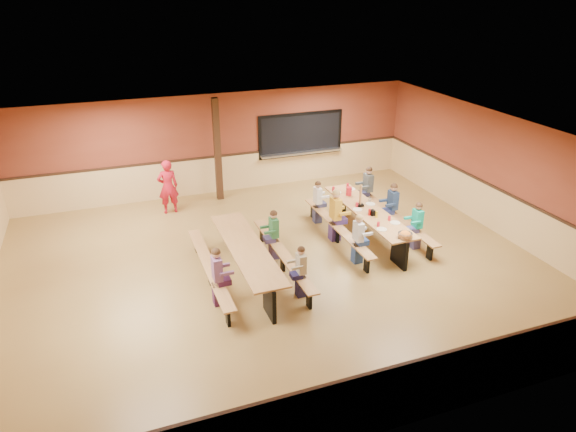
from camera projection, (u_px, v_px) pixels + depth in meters
name	position (u px, v px, depth m)	size (l,w,h in m)	color
ground	(274.00, 267.00, 11.67)	(12.00, 12.00, 0.00)	olive
room_envelope	(274.00, 240.00, 11.38)	(12.04, 10.04, 3.02)	brown
kitchen_pass_through	(301.00, 136.00, 16.10)	(2.78, 0.28, 1.38)	black
structural_post	(217.00, 150.00, 14.74)	(0.18, 0.18, 3.00)	black
cafeteria_table_main	(367.00, 218.00, 12.84)	(1.91, 3.70, 0.74)	#AB7743
cafeteria_table_second	(247.00, 256.00, 11.07)	(1.91, 3.70, 0.74)	#AB7743
seated_child_white_left	(358.00, 239.00, 11.63)	(0.36, 0.29, 1.19)	silver
seated_adult_yellow	(335.00, 215.00, 12.64)	(0.42, 0.35, 1.32)	gold
seated_child_grey_left	(318.00, 202.00, 13.62)	(0.34, 0.28, 1.15)	white
seated_child_teal_right	(417.00, 226.00, 12.28)	(0.35, 0.29, 1.17)	#0EA98A
seated_child_navy_right	(392.00, 207.00, 13.23)	(0.39, 0.32, 1.24)	navy
seated_child_char_right	(368.00, 189.00, 14.36)	(0.39, 0.32, 1.26)	#434A4C
seated_child_purple_sec	(218.00, 277.00, 10.08)	(0.38, 0.31, 1.24)	#754A79
seated_child_green_sec	(274.00, 235.00, 11.81)	(0.36, 0.29, 1.19)	#2C673A
seated_child_tan_sec	(301.00, 272.00, 10.38)	(0.33, 0.27, 1.12)	tan
standing_woman	(168.00, 187.00, 14.12)	(0.56, 0.37, 1.54)	red
punch_pitcher	(349.00, 191.00, 13.60)	(0.16, 0.16, 0.22)	red
chip_bowl	(405.00, 235.00, 11.33)	(0.32, 0.32, 0.15)	orange
napkin_dispenser	(372.00, 213.00, 12.45)	(0.10, 0.14, 0.13)	black
condiment_mustard	(377.00, 215.00, 12.30)	(0.06, 0.06, 0.17)	yellow
condiment_ketchup	(369.00, 212.00, 12.42)	(0.06, 0.06, 0.17)	#B2140F
table_paddle	(360.00, 201.00, 12.92)	(0.16, 0.16, 0.56)	black
place_settings	(368.00, 208.00, 12.73)	(0.65, 3.30, 0.11)	beige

